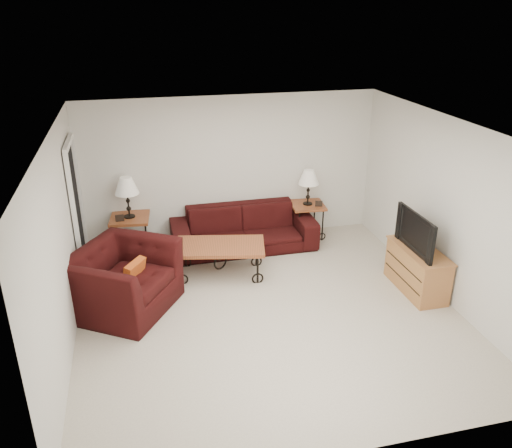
# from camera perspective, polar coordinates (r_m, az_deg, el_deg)

# --- Properties ---
(ground) EXTENTS (5.00, 5.00, 0.00)m
(ground) POSITION_cam_1_polar(r_m,az_deg,el_deg) (7.13, 1.33, -9.59)
(ground) COLOR beige
(ground) RESTS_ON ground
(wall_back) EXTENTS (5.00, 0.02, 2.50)m
(wall_back) POSITION_cam_1_polar(r_m,az_deg,el_deg) (8.83, -2.75, 6.00)
(wall_back) COLOR silver
(wall_back) RESTS_ON ground
(wall_front) EXTENTS (5.00, 0.02, 2.50)m
(wall_front) POSITION_cam_1_polar(r_m,az_deg,el_deg) (4.48, 9.85, -12.92)
(wall_front) COLOR silver
(wall_front) RESTS_ON ground
(wall_left) EXTENTS (0.02, 5.00, 2.50)m
(wall_left) POSITION_cam_1_polar(r_m,az_deg,el_deg) (6.42, -20.70, -2.42)
(wall_left) COLOR silver
(wall_left) RESTS_ON ground
(wall_right) EXTENTS (0.02, 5.00, 2.50)m
(wall_right) POSITION_cam_1_polar(r_m,az_deg,el_deg) (7.54, 20.14, 1.45)
(wall_right) COLOR silver
(wall_right) RESTS_ON ground
(ceiling) EXTENTS (5.00, 5.00, 0.00)m
(ceiling) POSITION_cam_1_polar(r_m,az_deg,el_deg) (6.14, 1.55, 10.39)
(ceiling) COLOR white
(ceiling) RESTS_ON wall_back
(doorway) EXTENTS (0.08, 0.94, 2.04)m
(doorway) POSITION_cam_1_polar(r_m,az_deg,el_deg) (8.01, -19.11, 1.11)
(doorway) COLOR black
(doorway) RESTS_ON ground
(sofa) EXTENTS (2.40, 0.94, 0.70)m
(sofa) POSITION_cam_1_polar(r_m,az_deg,el_deg) (8.72, -1.38, -0.52)
(sofa) COLOR black
(sofa) RESTS_ON ground
(side_table_left) EXTENTS (0.67, 0.67, 0.67)m
(side_table_left) POSITION_cam_1_polar(r_m,az_deg,el_deg) (8.73, -13.54, -1.27)
(side_table_left) COLOR #984626
(side_table_left) RESTS_ON ground
(side_table_right) EXTENTS (0.62, 0.62, 0.62)m
(side_table_right) POSITION_cam_1_polar(r_m,az_deg,el_deg) (9.19, 5.63, 0.39)
(side_table_right) COLOR #984626
(side_table_right) RESTS_ON ground
(lamp_left) EXTENTS (0.42, 0.42, 0.67)m
(lamp_left) POSITION_cam_1_polar(r_m,az_deg,el_deg) (8.48, -13.96, 2.85)
(lamp_left) COLOR black
(lamp_left) RESTS_ON side_table_left
(lamp_right) EXTENTS (0.38, 0.38, 0.62)m
(lamp_right) POSITION_cam_1_polar(r_m,az_deg,el_deg) (8.97, 5.78, 4.04)
(lamp_right) COLOR black
(lamp_right) RESTS_ON side_table_right
(photo_frame_left) EXTENTS (0.14, 0.03, 0.11)m
(photo_frame_left) POSITION_cam_1_polar(r_m,az_deg,el_deg) (8.45, -14.78, 0.63)
(photo_frame_left) COLOR black
(photo_frame_left) RESTS_ON side_table_left
(photo_frame_right) EXTENTS (0.12, 0.05, 0.10)m
(photo_frame_right) POSITION_cam_1_polar(r_m,az_deg,el_deg) (8.98, 6.93, 2.24)
(photo_frame_right) COLOR black
(photo_frame_right) RESTS_ON side_table_right
(coffee_table) EXTENTS (1.45, 0.98, 0.50)m
(coffee_table) POSITION_cam_1_polar(r_m,az_deg,el_deg) (7.93, -3.95, -3.95)
(coffee_table) COLOR #984626
(coffee_table) RESTS_ON ground
(armchair) EXTENTS (1.71, 1.76, 0.87)m
(armchair) POSITION_cam_1_polar(r_m,az_deg,el_deg) (7.21, -14.43, -5.97)
(armchair) COLOR black
(armchair) RESTS_ON ground
(throw_pillow) EXTENTS (0.30, 0.39, 0.39)m
(throw_pillow) POSITION_cam_1_polar(r_m,az_deg,el_deg) (7.12, -13.29, -5.47)
(throw_pillow) COLOR #C05E18
(throw_pillow) RESTS_ON armchair
(tv_stand) EXTENTS (0.45, 1.08, 0.65)m
(tv_stand) POSITION_cam_1_polar(r_m,az_deg,el_deg) (7.82, 17.31, -4.84)
(tv_stand) COLOR #A8623E
(tv_stand) RESTS_ON ground
(television) EXTENTS (0.13, 0.97, 0.56)m
(television) POSITION_cam_1_polar(r_m,az_deg,el_deg) (7.55, 17.72, -0.82)
(television) COLOR black
(television) RESTS_ON tv_stand
(backpack) EXTENTS (0.39, 0.35, 0.42)m
(backpack) POSITION_cam_1_polar(r_m,az_deg,el_deg) (8.81, 3.93, -1.33)
(backpack) COLOR black
(backpack) RESTS_ON ground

